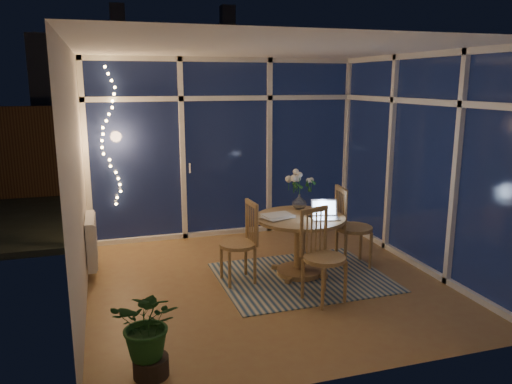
% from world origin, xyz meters
% --- Properties ---
extents(floor, '(4.00, 4.00, 0.00)m').
position_xyz_m(floor, '(0.00, 0.00, 0.00)').
color(floor, '#966941').
rests_on(floor, ground).
extents(ceiling, '(4.00, 4.00, 0.00)m').
position_xyz_m(ceiling, '(0.00, 0.00, 2.60)').
color(ceiling, white).
rests_on(ceiling, wall_back).
extents(wall_back, '(4.00, 0.04, 2.60)m').
position_xyz_m(wall_back, '(0.00, 2.00, 1.30)').
color(wall_back, beige).
rests_on(wall_back, floor).
extents(wall_front, '(4.00, 0.04, 2.60)m').
position_xyz_m(wall_front, '(0.00, -2.00, 1.30)').
color(wall_front, beige).
rests_on(wall_front, floor).
extents(wall_left, '(0.04, 4.00, 2.60)m').
position_xyz_m(wall_left, '(-2.00, 0.00, 1.30)').
color(wall_left, beige).
rests_on(wall_left, floor).
extents(wall_right, '(0.04, 4.00, 2.60)m').
position_xyz_m(wall_right, '(2.00, 0.00, 1.30)').
color(wall_right, beige).
rests_on(wall_right, floor).
extents(window_wall_back, '(4.00, 0.10, 2.60)m').
position_xyz_m(window_wall_back, '(0.00, 1.96, 1.30)').
color(window_wall_back, white).
rests_on(window_wall_back, floor).
extents(window_wall_right, '(0.10, 4.00, 2.60)m').
position_xyz_m(window_wall_right, '(1.96, 0.00, 1.30)').
color(window_wall_right, white).
rests_on(window_wall_right, floor).
extents(radiator, '(0.10, 0.70, 0.58)m').
position_xyz_m(radiator, '(-1.94, 0.90, 0.40)').
color(radiator, silver).
rests_on(radiator, wall_left).
extents(fairy_lights, '(0.24, 0.10, 1.85)m').
position_xyz_m(fairy_lights, '(-1.65, 1.88, 1.52)').
color(fairy_lights, '#FFBF66').
rests_on(fairy_lights, window_wall_back).
extents(garden_patio, '(12.00, 6.00, 0.10)m').
position_xyz_m(garden_patio, '(0.50, 5.00, -0.06)').
color(garden_patio, black).
rests_on(garden_patio, ground).
extents(garden_fence, '(11.00, 0.08, 1.80)m').
position_xyz_m(garden_fence, '(0.00, 5.50, 0.90)').
color(garden_fence, '#382114').
rests_on(garden_fence, ground).
extents(neighbour_roof, '(7.00, 3.00, 2.20)m').
position_xyz_m(neighbour_roof, '(0.30, 8.50, 2.20)').
color(neighbour_roof, '#33363E').
rests_on(neighbour_roof, ground).
extents(garden_shrubs, '(0.90, 0.90, 0.90)m').
position_xyz_m(garden_shrubs, '(-0.80, 3.40, 0.45)').
color(garden_shrubs, black).
rests_on(garden_shrubs, ground).
extents(rug, '(1.96, 1.58, 0.01)m').
position_xyz_m(rug, '(0.42, -0.01, 0.01)').
color(rug, beige).
rests_on(rug, floor).
extents(dining_table, '(1.07, 1.07, 0.72)m').
position_xyz_m(dining_table, '(0.42, 0.09, 0.36)').
color(dining_table, olive).
rests_on(dining_table, floor).
extents(chair_left, '(0.47, 0.47, 0.95)m').
position_xyz_m(chair_left, '(-0.34, 0.09, 0.48)').
color(chair_left, olive).
rests_on(chair_left, floor).
extents(chair_right, '(0.53, 0.53, 1.03)m').
position_xyz_m(chair_right, '(1.17, 0.18, 0.51)').
color(chair_right, olive).
rests_on(chair_right, floor).
extents(chair_front, '(0.58, 0.58, 0.99)m').
position_xyz_m(chair_front, '(0.39, -0.67, 0.50)').
color(chair_front, olive).
rests_on(chair_front, floor).
extents(laptop, '(0.36, 0.33, 0.22)m').
position_xyz_m(laptop, '(0.66, -0.09, 0.83)').
color(laptop, silver).
rests_on(laptop, dining_table).
extents(flower_vase, '(0.21, 0.21, 0.21)m').
position_xyz_m(flower_vase, '(0.54, 0.43, 0.83)').
color(flower_vase, silver).
rests_on(flower_vase, dining_table).
extents(bowl, '(0.15, 0.15, 0.04)m').
position_xyz_m(bowl, '(0.70, 0.24, 0.74)').
color(bowl, white).
rests_on(bowl, dining_table).
extents(newspapers, '(0.40, 0.35, 0.02)m').
position_xyz_m(newspapers, '(0.13, 0.14, 0.73)').
color(newspapers, beige).
rests_on(newspapers, dining_table).
extents(phone, '(0.12, 0.08, 0.01)m').
position_xyz_m(phone, '(0.56, 0.06, 0.73)').
color(phone, black).
rests_on(phone, dining_table).
extents(potted_plant, '(0.68, 0.64, 0.76)m').
position_xyz_m(potted_plant, '(-1.49, -1.53, 0.38)').
color(potted_plant, '#19461B').
rests_on(potted_plant, floor).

